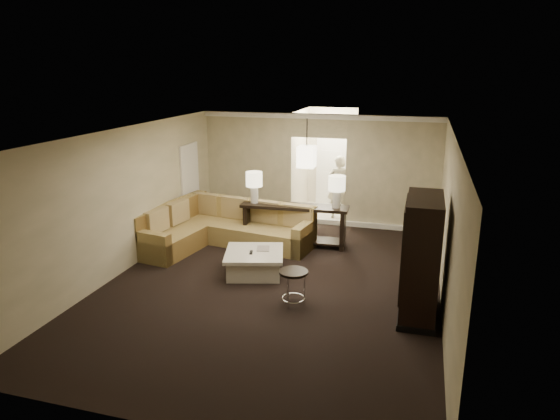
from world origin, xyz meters
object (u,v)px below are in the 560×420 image
(coffee_table, at_px, (254,262))
(console_table, at_px, (294,221))
(armoire, at_px, (420,260))
(person, at_px, (339,184))
(drink_table, at_px, (293,280))
(sectional_sofa, at_px, (221,229))

(coffee_table, relative_size, console_table, 0.56)
(armoire, relative_size, person, 1.06)
(console_table, bearing_deg, drink_table, -79.04)
(drink_table, bearing_deg, armoire, 6.40)
(sectional_sofa, height_order, drink_table, sectional_sofa)
(sectional_sofa, relative_size, console_table, 1.48)
(console_table, xyz_separation_m, armoire, (2.75, -2.67, 0.39))
(sectional_sofa, distance_m, armoire, 4.88)
(coffee_table, height_order, console_table, console_table)
(drink_table, distance_m, person, 5.29)
(console_table, height_order, armoire, armoire)
(console_table, distance_m, armoire, 3.85)
(drink_table, relative_size, person, 0.33)
(coffee_table, xyz_separation_m, armoire, (3.09, -0.85, 0.72))
(coffee_table, distance_m, console_table, 1.87)
(sectional_sofa, relative_size, coffee_table, 2.63)
(coffee_table, bearing_deg, console_table, 79.46)
(coffee_table, xyz_separation_m, drink_table, (1.07, -1.08, 0.21))
(person, bearing_deg, drink_table, 86.07)
(console_table, relative_size, person, 1.30)
(armoire, bearing_deg, drink_table, -173.60)
(coffee_table, distance_m, drink_table, 1.53)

